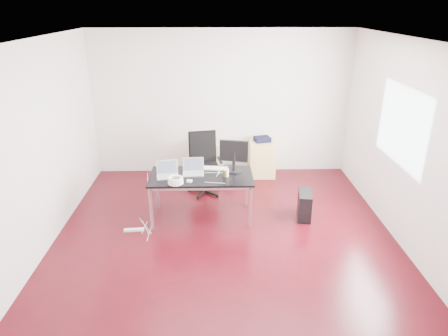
{
  "coord_description": "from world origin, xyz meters",
  "views": [
    {
      "loc": [
        -0.15,
        -5.15,
        3.21
      ],
      "look_at": [
        0.0,
        0.55,
        0.85
      ],
      "focal_mm": 32.0,
      "sensor_mm": 36.0,
      "label": 1
    }
  ],
  "objects_px": {
    "desk": "(201,179)",
    "filing_cabinet_right": "(262,159)",
    "office_chair": "(204,160)",
    "pc_tower": "(305,205)",
    "filing_cabinet_left": "(206,159)"
  },
  "relations": [
    {
      "from": "filing_cabinet_left",
      "to": "office_chair",
      "type": "bearing_deg",
      "value": -91.53
    },
    {
      "from": "desk",
      "to": "pc_tower",
      "type": "xyz_separation_m",
      "value": [
        1.64,
        -0.06,
        -0.46
      ]
    },
    {
      "from": "office_chair",
      "to": "filing_cabinet_right",
      "type": "xyz_separation_m",
      "value": [
        1.13,
        0.71,
        -0.26
      ]
    },
    {
      "from": "pc_tower",
      "to": "desk",
      "type": "bearing_deg",
      "value": -172.66
    },
    {
      "from": "desk",
      "to": "filing_cabinet_right",
      "type": "height_order",
      "value": "desk"
    },
    {
      "from": "office_chair",
      "to": "filing_cabinet_left",
      "type": "distance_m",
      "value": 0.75
    },
    {
      "from": "filing_cabinet_right",
      "to": "desk",
      "type": "bearing_deg",
      "value": -124.29
    },
    {
      "from": "filing_cabinet_right",
      "to": "pc_tower",
      "type": "bearing_deg",
      "value": -74.16
    },
    {
      "from": "desk",
      "to": "filing_cabinet_right",
      "type": "distance_m",
      "value": 2.07
    },
    {
      "from": "desk",
      "to": "office_chair",
      "type": "relative_size",
      "value": 1.48
    },
    {
      "from": "desk",
      "to": "office_chair",
      "type": "distance_m",
      "value": 0.98
    },
    {
      "from": "desk",
      "to": "office_chair",
      "type": "height_order",
      "value": "office_chair"
    },
    {
      "from": "office_chair",
      "to": "filing_cabinet_right",
      "type": "bearing_deg",
      "value": 21.84
    },
    {
      "from": "office_chair",
      "to": "desk",
      "type": "bearing_deg",
      "value": -101.57
    },
    {
      "from": "filing_cabinet_left",
      "to": "filing_cabinet_right",
      "type": "distance_m",
      "value": 1.11
    }
  ]
}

